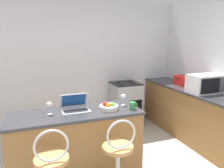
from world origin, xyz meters
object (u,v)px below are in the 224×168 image
(microwave, at_px, (205,84))
(wine_glass_short, at_px, (123,97))
(wine_glass_tall, at_px, (49,105))
(laptop, at_px, (75,106))
(toaster, at_px, (181,80))
(stove_range, at_px, (125,104))
(bar_stool_far, at_px, (118,164))
(mug_green, at_px, (133,106))
(fruit_bowl, at_px, (109,107))

(microwave, height_order, wine_glass_short, microwave)
(wine_glass_tall, bearing_deg, laptop, 10.36)
(toaster, xyz_separation_m, wine_glass_tall, (-2.54, -0.85, 0.02))
(stove_range, bearing_deg, bar_stool_far, -115.65)
(laptop, xyz_separation_m, wine_glass_short, (0.65, -0.03, 0.06))
(stove_range, distance_m, mug_green, 1.77)
(wine_glass_tall, bearing_deg, bar_stool_far, -42.34)
(fruit_bowl, bearing_deg, mug_green, -18.09)
(mug_green, bearing_deg, wine_glass_short, 103.11)
(laptop, distance_m, microwave, 2.22)
(microwave, relative_size, wine_glass_tall, 3.37)
(wine_glass_tall, height_order, wine_glass_short, wine_glass_short)
(toaster, bearing_deg, microwave, -91.33)
(bar_stool_far, height_order, fruit_bowl, fruit_bowl)
(mug_green, bearing_deg, bar_stool_far, -130.80)
(bar_stool_far, height_order, stove_range, bar_stool_far)
(stove_range, distance_m, wine_glass_tall, 2.22)
(wine_glass_tall, bearing_deg, mug_green, -9.53)
(fruit_bowl, xyz_separation_m, mug_green, (0.29, -0.10, 0.01))
(laptop, distance_m, toaster, 2.36)
(microwave, bearing_deg, mug_green, -165.44)
(bar_stool_far, relative_size, fruit_bowl, 4.19)
(bar_stool_far, bearing_deg, laptop, 117.23)
(laptop, relative_size, toaster, 1.22)
(bar_stool_far, height_order, microwave, microwave)
(wine_glass_tall, relative_size, mug_green, 1.62)
(microwave, relative_size, wine_glass_short, 3.32)
(laptop, bearing_deg, wine_glass_tall, -169.64)
(toaster, bearing_deg, wine_glass_short, -152.36)
(bar_stool_far, height_order, mug_green, mug_green)
(laptop, relative_size, stove_range, 0.37)
(bar_stool_far, relative_size, laptop, 2.93)
(bar_stool_far, bearing_deg, wine_glass_short, 62.93)
(bar_stool_far, xyz_separation_m, stove_range, (0.96, 2.01, -0.01))
(fruit_bowl, bearing_deg, toaster, 27.03)
(toaster, height_order, mug_green, toaster)
(mug_green, bearing_deg, wine_glass_tall, 170.47)
(bar_stool_far, distance_m, toaster, 2.44)
(laptop, xyz_separation_m, stove_range, (1.30, 1.36, -0.51))
(stove_range, relative_size, mug_green, 9.59)
(bar_stool_far, height_order, toaster, toaster)
(bar_stool_far, distance_m, wine_glass_short, 0.90)
(bar_stool_far, relative_size, microwave, 1.91)
(wine_glass_short, relative_size, mug_green, 1.64)
(bar_stool_far, bearing_deg, toaster, 37.37)
(bar_stool_far, xyz_separation_m, toaster, (1.89, 1.44, 0.54))
(mug_green, bearing_deg, stove_range, 69.26)
(stove_range, relative_size, wine_glass_tall, 5.93)
(wine_glass_short, bearing_deg, wine_glass_tall, -178.26)
(bar_stool_far, relative_size, toaster, 3.56)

